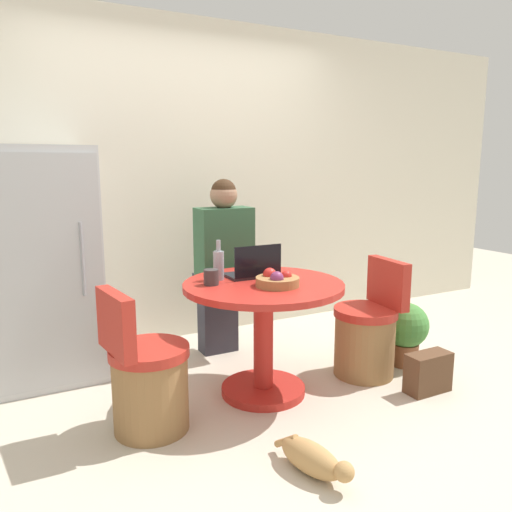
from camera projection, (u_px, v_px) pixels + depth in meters
The scene contains 14 objects.
ground_plane at pixel (271, 401), 3.10m from camera, with size 12.00×12.00×0.00m, color beige.
wall_back at pixel (187, 183), 4.12m from camera, with size 7.00×0.06×2.60m.
refrigerator at pixel (43, 265), 3.35m from camera, with size 0.69×0.68×1.57m.
dining_table at pixel (263, 318), 3.12m from camera, with size 1.00×1.00×0.73m.
chair_right_side at pixel (367, 335), 3.45m from camera, with size 0.44×0.44×0.81m.
chair_left_side at pixel (147, 382), 2.72m from camera, with size 0.45×0.44×0.81m.
person_seated at pixel (222, 261), 3.72m from camera, with size 0.40×0.37×1.35m.
laptop at pixel (253, 270), 3.22m from camera, with size 0.33×0.21×0.22m.
fruit_bowl at pixel (277, 280), 2.98m from camera, with size 0.26×0.26×0.10m.
coffee_cup at pixel (211, 277), 3.01m from camera, with size 0.09×0.09×0.09m.
bottle at pixel (219, 264), 3.13m from camera, with size 0.07×0.07×0.25m.
cat at pixel (313, 459), 2.36m from camera, with size 0.22×0.48×0.15m.
potted_plant at pixel (406, 330), 3.62m from camera, with size 0.33×0.33×0.47m.
handbag at pixel (428, 373), 3.21m from camera, with size 0.30×0.14×0.26m.
Camera 1 is at (-1.42, -2.51, 1.45)m, focal length 35.00 mm.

